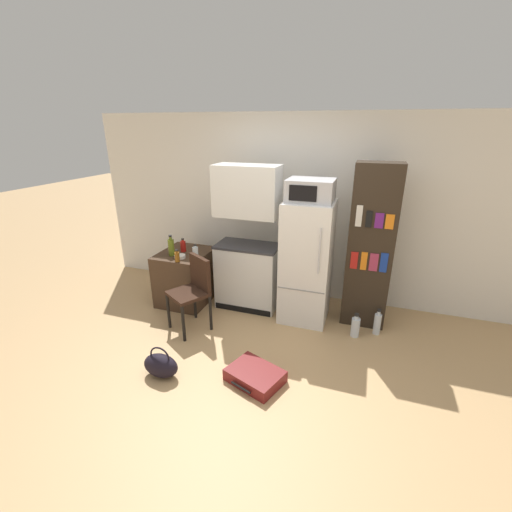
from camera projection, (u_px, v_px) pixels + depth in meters
The scene contains 17 objects.
ground_plane at pixel (246, 377), 3.37m from camera, with size 24.00×24.00×0.00m, color tan.
wall_back at pixel (310, 210), 4.64m from camera, with size 6.40×0.10×2.49m.
side_table at pixel (186, 277), 4.74m from camera, with size 0.64×0.74×0.72m.
kitchen_hutch at pixel (248, 245), 4.42m from camera, with size 0.82×0.46×1.88m.
refrigerator at pixel (307, 262), 4.17m from camera, with size 0.58×0.60×1.51m.
microwave at pixel (311, 190), 3.86m from camera, with size 0.52×0.43×0.25m.
bookshelf at pixel (370, 248), 3.99m from camera, with size 0.51×0.32×1.95m.
bottle_amber_beer at pixel (177, 257), 4.27m from camera, with size 0.06×0.06×0.16m.
bottle_clear_short at pixel (195, 251), 4.44m from camera, with size 0.08×0.08×0.16m.
bottle_olive_oil at pixel (171, 247), 4.46m from camera, with size 0.08×0.08×0.28m.
bottle_ketchup_red at pixel (183, 246), 4.62m from camera, with size 0.07×0.07×0.18m.
bowl at pixel (180, 256), 4.41m from camera, with size 0.14×0.14×0.04m.
chair at pixel (194, 286), 4.04m from camera, with size 0.55×0.55×0.90m.
suitcase_large_flat at pixel (255, 376), 3.30m from camera, with size 0.61×0.53×0.12m.
handbag at pixel (161, 365), 3.35m from camera, with size 0.36×0.20×0.33m.
water_bottle_front at pixel (355, 327), 3.99m from camera, with size 0.10×0.10×0.30m.
water_bottle_middle at pixel (377, 323), 4.03m from camera, with size 0.08×0.08×0.33m.
Camera 1 is at (0.97, -2.55, 2.32)m, focal length 24.00 mm.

